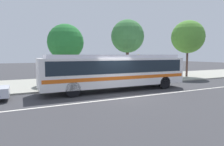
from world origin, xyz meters
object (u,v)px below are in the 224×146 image
(transit_bus, at_px, (116,70))
(street_tree_near_stop, at_px, (66,42))
(street_tree_far_end, at_px, (188,37))
(bus_stop_sign, at_px, (138,65))
(street_tree_mid_block, at_px, (128,36))
(pedestrian_walking_along_curb, at_px, (119,73))
(pedestrian_waiting_near_sign, at_px, (81,75))

(transit_bus, bearing_deg, street_tree_near_stop, 119.23)
(street_tree_far_end, bearing_deg, transit_bus, -161.79)
(bus_stop_sign, bearing_deg, transit_bus, -150.23)
(street_tree_near_stop, bearing_deg, street_tree_mid_block, -1.75)
(transit_bus, bearing_deg, pedestrian_walking_along_curb, 56.55)
(pedestrian_waiting_near_sign, bearing_deg, transit_bus, -43.89)
(bus_stop_sign, distance_m, street_tree_far_end, 8.99)
(pedestrian_waiting_near_sign, bearing_deg, street_tree_far_end, 7.44)
(bus_stop_sign, bearing_deg, pedestrian_walking_along_curb, 172.77)
(transit_bus, relative_size, street_tree_mid_block, 1.80)
(transit_bus, bearing_deg, pedestrian_waiting_near_sign, 136.11)
(pedestrian_waiting_near_sign, height_order, street_tree_near_stop, street_tree_near_stop)
(transit_bus, height_order, street_tree_far_end, street_tree_far_end)
(bus_stop_sign, xyz_separation_m, street_tree_far_end, (8.25, 1.91, 3.01))
(street_tree_near_stop, bearing_deg, bus_stop_sign, -25.77)
(transit_bus, height_order, street_tree_mid_block, street_tree_mid_block)
(pedestrian_waiting_near_sign, distance_m, bus_stop_sign, 5.44)
(pedestrian_waiting_near_sign, relative_size, street_tree_near_stop, 0.31)
(street_tree_mid_block, bearing_deg, street_tree_far_end, -5.58)
(pedestrian_walking_along_curb, height_order, street_tree_far_end, street_tree_far_end)
(street_tree_far_end, bearing_deg, bus_stop_sign, -166.94)
(pedestrian_walking_along_curb, distance_m, street_tree_far_end, 10.94)
(transit_bus, xyz_separation_m, pedestrian_walking_along_curb, (1.40, 2.12, -0.51))
(pedestrian_waiting_near_sign, xyz_separation_m, street_tree_far_end, (13.64, 1.78, 3.73))
(pedestrian_walking_along_curb, xyz_separation_m, bus_stop_sign, (1.89, -0.24, 0.72))
(pedestrian_waiting_near_sign, bearing_deg, street_tree_near_stop, 101.67)
(pedestrian_walking_along_curb, bearing_deg, street_tree_mid_block, 46.31)
(transit_bus, relative_size, bus_stop_sign, 4.28)
(pedestrian_waiting_near_sign, xyz_separation_m, bus_stop_sign, (5.39, -0.13, 0.72))
(pedestrian_waiting_near_sign, relative_size, bus_stop_sign, 0.63)
(pedestrian_walking_along_curb, relative_size, street_tree_far_end, 0.25)
(pedestrian_walking_along_curb, height_order, street_tree_near_stop, street_tree_near_stop)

